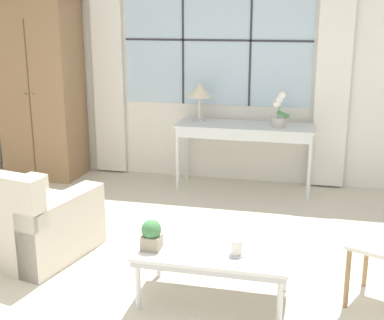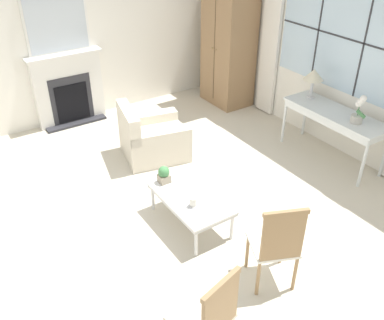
% 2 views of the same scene
% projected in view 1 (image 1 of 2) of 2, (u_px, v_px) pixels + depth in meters
% --- Properties ---
extents(ground_plane, '(14.00, 14.00, 0.00)m').
position_uv_depth(ground_plane, '(138.00, 296.00, 3.94)').
color(ground_plane, beige).
extents(wall_back_windowed, '(7.20, 0.14, 2.80)m').
position_uv_depth(wall_back_windowed, '(217.00, 65.00, 6.40)').
color(wall_back_windowed, white).
rests_on(wall_back_windowed, ground_plane).
extents(armoire, '(0.96, 0.68, 2.23)m').
position_uv_depth(armoire, '(42.00, 88.00, 6.58)').
color(armoire, '#93704C').
rests_on(armoire, ground_plane).
extents(console_table, '(1.58, 0.55, 0.77)m').
position_uv_depth(console_table, '(245.00, 132.00, 6.16)').
color(console_table, silver).
rests_on(console_table, ground_plane).
extents(table_lamp, '(0.30, 0.30, 0.46)m').
position_uv_depth(table_lamp, '(200.00, 91.00, 6.22)').
color(table_lamp, silver).
rests_on(table_lamp, console_table).
extents(potted_orchid, '(0.20, 0.16, 0.41)m').
position_uv_depth(potted_orchid, '(279.00, 113.00, 5.98)').
color(potted_orchid, '#BCB7AD').
rests_on(potted_orchid, console_table).
extents(armchair_upholstered, '(1.00, 1.07, 0.83)m').
position_uv_depth(armchair_upholstered, '(32.00, 224.00, 4.56)').
color(armchair_upholstered, beige).
rests_on(armchair_upholstered, ground_plane).
extents(coffee_table, '(1.08, 0.60, 0.40)m').
position_uv_depth(coffee_table, '(214.00, 254.00, 3.80)').
color(coffee_table, silver).
rests_on(coffee_table, ground_plane).
extents(potted_plant_small, '(0.14, 0.14, 0.22)m').
position_uv_depth(potted_plant_small, '(151.00, 235.00, 3.75)').
color(potted_plant_small, tan).
rests_on(potted_plant_small, coffee_table).
extents(pillar_candle, '(0.11, 0.11, 0.13)m').
position_uv_depth(pillar_candle, '(236.00, 248.00, 3.67)').
color(pillar_candle, silver).
rests_on(pillar_candle, coffee_table).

